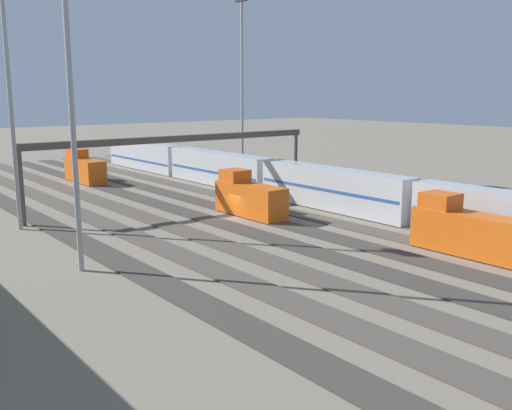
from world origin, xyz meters
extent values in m
plane|color=#756B5B|center=(0.00, 0.00, 0.00)|extent=(400.00, 400.00, 0.00)
cube|color=#4C443D|center=(0.00, -17.50, 0.06)|extent=(140.00, 2.80, 0.12)
cube|color=#4C443D|center=(0.00, -12.50, 0.06)|extent=(140.00, 2.80, 0.12)
cube|color=#4C443D|center=(0.00, -7.50, 0.06)|extent=(140.00, 2.80, 0.12)
cube|color=#3D3833|center=(0.00, -2.50, 0.06)|extent=(140.00, 2.80, 0.12)
cube|color=#3D3833|center=(0.00, 2.50, 0.06)|extent=(140.00, 2.80, 0.12)
cube|color=#4C443D|center=(0.00, 7.50, 0.06)|extent=(140.00, 2.80, 0.12)
cube|color=#4C443D|center=(0.00, 12.50, 0.06)|extent=(140.00, 2.80, 0.12)
cube|color=#3D3833|center=(0.00, 17.50, 0.06)|extent=(140.00, 2.80, 0.12)
cube|color=#D85914|center=(35.40, 2.50, 1.92)|extent=(10.00, 3.00, 3.60)
cube|color=#D85914|center=(38.40, 2.50, 4.42)|extent=(3.00, 2.70, 1.40)
cube|color=#D85914|center=(-25.67, -7.50, 1.92)|extent=(10.00, 3.00, 3.60)
cube|color=#D85914|center=(-22.67, -7.50, 4.42)|extent=(3.00, 2.70, 1.40)
cube|color=#B7BABF|center=(-4.33, -12.50, 2.62)|extent=(23.00, 3.00, 5.00)
cube|color=#285193|center=(-4.33, -12.50, 2.64)|extent=(22.40, 3.06, 0.36)
cube|color=#B7BABF|center=(19.87, -12.50, 2.62)|extent=(23.00, 3.00, 5.00)
cube|color=#285193|center=(19.87, -12.50, 2.24)|extent=(22.40, 3.06, 0.36)
cube|color=#B7BABF|center=(44.07, -12.50, 2.62)|extent=(23.00, 3.00, 5.00)
cube|color=#285193|center=(44.07, -12.50, 1.89)|extent=(22.40, 3.06, 0.36)
cube|color=#D85914|center=(-1.07, -2.50, 1.92)|extent=(10.00, 3.00, 3.60)
cube|color=#D85914|center=(1.93, -2.50, 4.42)|extent=(3.00, 2.70, 1.40)
cylinder|color=#9EA0A5|center=(8.71, 20.37, 13.85)|extent=(0.44, 0.44, 27.70)
cylinder|color=#9EA0A5|center=(23.83, -20.17, 14.19)|extent=(0.44, 0.44, 28.37)
cylinder|color=#9EA0A5|center=(-9.00, 20.86, 15.80)|extent=(0.44, 0.44, 31.60)
cylinder|color=#4C4742|center=(10.00, -19.60, 4.00)|extent=(0.50, 0.50, 8.00)
cylinder|color=#4C4742|center=(10.00, 19.60, 4.00)|extent=(0.50, 0.50, 8.00)
cube|color=#4C4742|center=(10.00, 0.00, 8.40)|extent=(0.70, 40.00, 0.80)
camera|label=1|loc=(-51.90, 37.06, 13.90)|focal=39.92mm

